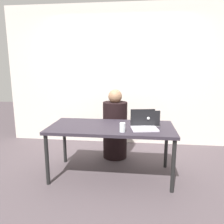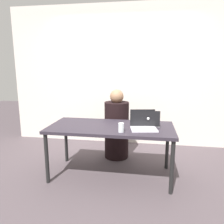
# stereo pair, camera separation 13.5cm
# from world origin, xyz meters

# --- Properties ---
(ground_plane) EXTENTS (12.00, 12.00, 0.00)m
(ground_plane) POSITION_xyz_m (0.00, 0.00, 0.00)
(ground_plane) COLOR #4D4247
(back_wall) EXTENTS (4.50, 0.10, 2.67)m
(back_wall) POSITION_xyz_m (0.00, 1.45, 1.33)
(back_wall) COLOR silver
(back_wall) RESTS_ON ground
(desk) EXTENTS (1.69, 0.79, 0.72)m
(desk) POSITION_xyz_m (0.00, 0.00, 0.66)
(desk) COLOR #2D2730
(desk) RESTS_ON ground
(person_at_center) EXTENTS (0.43, 0.43, 1.15)m
(person_at_center) POSITION_xyz_m (-0.02, 0.66, 0.51)
(person_at_center) COLOR black
(person_at_center) RESTS_ON ground
(laptop_back_right) EXTENTS (0.32, 0.27, 0.22)m
(laptop_back_right) POSITION_xyz_m (0.49, 0.10, 0.77)
(laptop_back_right) COLOR silver
(laptop_back_right) RESTS_ON desk
(laptop_front_right) EXTENTS (0.37, 0.31, 0.24)m
(laptop_front_right) POSITION_xyz_m (0.44, -0.07, 0.77)
(laptop_front_right) COLOR silver
(laptop_front_right) RESTS_ON desk
(water_glass_right) EXTENTS (0.07, 0.07, 0.11)m
(water_glass_right) POSITION_xyz_m (0.17, -0.25, 0.77)
(water_glass_right) COLOR white
(water_glass_right) RESTS_ON desk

